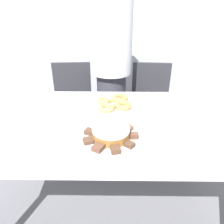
% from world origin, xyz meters
% --- Properties ---
extents(ground_plane, '(12.00, 12.00, 0.00)m').
position_xyz_m(ground_plane, '(0.00, 0.00, 0.00)').
color(ground_plane, slate).
extents(wall_back, '(8.00, 0.05, 2.60)m').
position_xyz_m(wall_back, '(0.00, 1.58, 1.30)').
color(wall_back, '#B2B7BC').
rests_on(wall_back, ground_plane).
extents(table, '(1.60, 0.96, 0.76)m').
position_xyz_m(table, '(0.00, 0.00, 0.67)').
color(table, white).
rests_on(table, ground_plane).
extents(person_standing, '(0.38, 0.38, 1.65)m').
position_xyz_m(person_standing, '(0.01, 0.86, 0.86)').
color(person_standing, '#383842').
rests_on(person_standing, ground_plane).
extents(office_chair_left, '(0.47, 0.47, 0.86)m').
position_xyz_m(office_chair_left, '(-0.40, 0.87, 0.40)').
color(office_chair_left, black).
rests_on(office_chair_left, ground_plane).
extents(office_chair_right, '(0.47, 0.47, 0.86)m').
position_xyz_m(office_chair_right, '(0.41, 0.87, 0.40)').
color(office_chair_right, black).
rests_on(office_chair_right, ground_plane).
extents(plate_cake, '(0.33, 0.33, 0.01)m').
position_xyz_m(plate_cake, '(0.02, -0.20, 0.76)').
color(plate_cake, white).
rests_on(plate_cake, table).
extents(plate_donuts, '(0.39, 0.39, 0.01)m').
position_xyz_m(plate_donuts, '(0.03, 0.21, 0.76)').
color(plate_donuts, white).
rests_on(plate_donuts, table).
extents(frosted_cake, '(0.20, 0.20, 0.06)m').
position_xyz_m(frosted_cake, '(0.02, -0.20, 0.80)').
color(frosted_cake, '#9E662D').
rests_on(frosted_cake, plate_cake).
extents(lamington_0, '(0.06, 0.06, 0.02)m').
position_xyz_m(lamington_0, '(0.12, -0.28, 0.78)').
color(lamington_0, '#513828').
rests_on(lamington_0, plate_cake).
extents(lamington_1, '(0.05, 0.04, 0.03)m').
position_xyz_m(lamington_1, '(0.14, -0.20, 0.78)').
color(lamington_1, brown).
rests_on(lamington_1, plate_cake).
extents(lamington_2, '(0.07, 0.07, 0.03)m').
position_xyz_m(lamington_2, '(0.11, -0.12, 0.78)').
color(lamington_2, brown).
rests_on(lamington_2, plate_cake).
extents(lamington_3, '(0.05, 0.05, 0.03)m').
position_xyz_m(lamington_3, '(0.04, -0.08, 0.78)').
color(lamington_3, brown).
rests_on(lamington_3, plate_cake).
extents(lamington_4, '(0.07, 0.07, 0.03)m').
position_xyz_m(lamington_4, '(-0.04, -0.10, 0.78)').
color(lamington_4, '#513828').
rests_on(lamington_4, plate_cake).
extents(lamington_5, '(0.07, 0.07, 0.02)m').
position_xyz_m(lamington_5, '(-0.10, -0.16, 0.78)').
color(lamington_5, '#513828').
rests_on(lamington_5, plate_cake).
extents(lamington_6, '(0.07, 0.07, 0.02)m').
position_xyz_m(lamington_6, '(-0.10, -0.25, 0.78)').
color(lamington_6, '#513828').
rests_on(lamington_6, plate_cake).
extents(lamington_7, '(0.07, 0.08, 0.03)m').
position_xyz_m(lamington_7, '(-0.04, -0.31, 0.78)').
color(lamington_7, brown).
rests_on(lamington_7, plate_cake).
extents(lamington_8, '(0.06, 0.06, 0.03)m').
position_xyz_m(lamington_8, '(0.04, -0.33, 0.78)').
color(lamington_8, '#513828').
rests_on(lamington_8, plate_cake).
extents(donut_0, '(0.12, 0.12, 0.03)m').
position_xyz_m(donut_0, '(0.03, 0.21, 0.78)').
color(donut_0, '#C68447').
rests_on(donut_0, plate_donuts).
extents(donut_1, '(0.11, 0.11, 0.03)m').
position_xyz_m(donut_1, '(-0.02, 0.13, 0.79)').
color(donut_1, tan).
rests_on(donut_1, plate_donuts).
extents(donut_2, '(0.12, 0.12, 0.04)m').
position_xyz_m(donut_2, '(0.10, 0.17, 0.79)').
color(donut_2, '#D18E4C').
rests_on(donut_2, plate_donuts).
extents(donut_3, '(0.13, 0.13, 0.04)m').
position_xyz_m(donut_3, '(0.08, 0.29, 0.79)').
color(donut_3, '#C68447').
rests_on(donut_3, plate_donuts).
extents(donut_4, '(0.10, 0.10, 0.03)m').
position_xyz_m(donut_4, '(-0.05, 0.25, 0.78)').
color(donut_4, tan).
rests_on(donut_4, plate_donuts).
extents(napkin, '(0.17, 0.14, 0.01)m').
position_xyz_m(napkin, '(-0.57, -0.11, 0.76)').
color(napkin, white).
rests_on(napkin, table).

